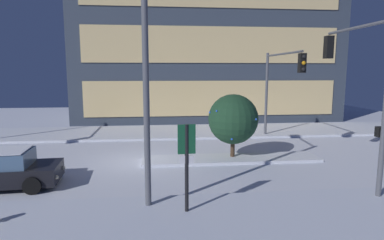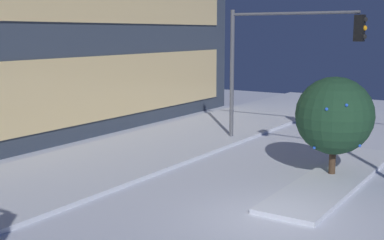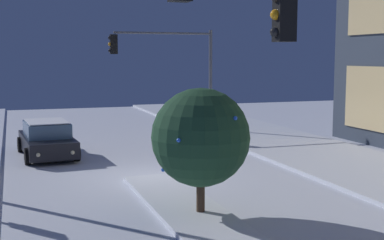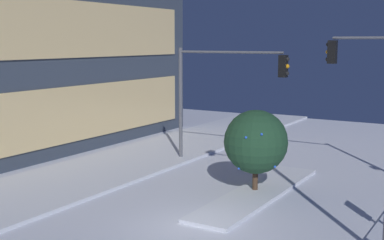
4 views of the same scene
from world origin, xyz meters
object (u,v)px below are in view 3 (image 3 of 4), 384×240
object	(u,v)px
car_near	(47,139)
decorated_tree_median	(201,137)
traffic_light_corner_near_right	(33,43)
traffic_light_corner_far_left	(168,60)

from	to	relation	value
car_near	decorated_tree_median	xyz separation A→B (m)	(10.00, 3.22, 1.37)
traffic_light_corner_near_right	decorated_tree_median	world-z (taller)	traffic_light_corner_near_right
traffic_light_corner_near_right	decorated_tree_median	xyz separation A→B (m)	(-3.91, 4.20, -2.27)
decorated_tree_median	traffic_light_corner_far_left	bearing A→B (deg)	166.84
traffic_light_corner_far_left	decorated_tree_median	distance (m)	15.15
car_near	traffic_light_corner_near_right	xyz separation A→B (m)	(13.91, -0.98, 3.64)
car_near	decorated_tree_median	world-z (taller)	decorated_tree_median
traffic_light_corner_near_right	decorated_tree_median	distance (m)	6.17
traffic_light_corner_far_left	decorated_tree_median	world-z (taller)	traffic_light_corner_far_left
traffic_light_corner_far_left	traffic_light_corner_near_right	bearing A→B (deg)	67.66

